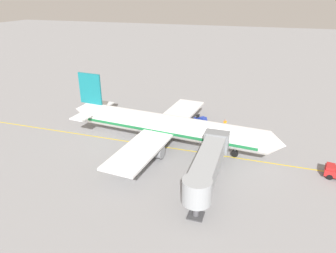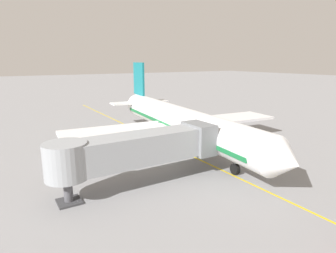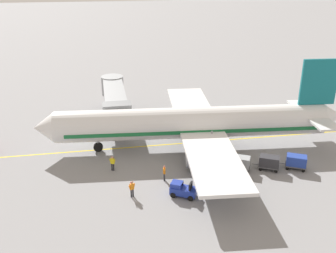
{
  "view_description": "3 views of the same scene",
  "coord_description": "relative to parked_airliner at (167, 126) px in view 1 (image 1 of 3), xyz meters",
  "views": [
    {
      "loc": [
        42.49,
        16.15,
        23.55
      ],
      "look_at": [
        -2.45,
        1.55,
        2.66
      ],
      "focal_mm": 32.68,
      "sensor_mm": 36.0,
      "label": 1
    },
    {
      "loc": [
        19.21,
        32.49,
        11.02
      ],
      "look_at": [
        0.27,
        1.48,
        2.64
      ],
      "focal_mm": 30.83,
      "sensor_mm": 36.0,
      "label": 2
    },
    {
      "loc": [
        -42.8,
        12.29,
        20.77
      ],
      "look_at": [
        -2.9,
        5.12,
        3.66
      ],
      "focal_mm": 41.47,
      "sensor_mm": 36.0,
      "label": 3
    }
  ],
  "objects": [
    {
      "name": "baggage_cart_second_in_train",
      "position": [
        -6.8,
        -6.77,
        -2.24
      ],
      "size": [
        2.17,
        2.89,
        1.58
      ],
      "color": "#4C4C51",
      "rests_on": "ground"
    },
    {
      "name": "gate_lead_in_line",
      "position": [
        1.37,
        -1.7,
        -3.18
      ],
      "size": [
        0.24,
        80.0,
        0.01
      ],
      "primitive_type": "cube",
      "color": "gold",
      "rests_on": "ground"
    },
    {
      "name": "jet_bridge",
      "position": [
        10.29,
        8.86,
        0.27
      ],
      "size": [
        15.42,
        3.5,
        4.98
      ],
      "color": "#93999E",
      "rests_on": "ground"
    },
    {
      "name": "baggage_cart_front",
      "position": [
        -6.32,
        -3.62,
        -2.24
      ],
      "size": [
        2.17,
        2.89,
        1.58
      ],
      "color": "#4C4C51",
      "rests_on": "ground"
    },
    {
      "name": "ground_crew_loader",
      "position": [
        -7.05,
        4.81,
        -2.23
      ],
      "size": [
        0.73,
        0.28,
        1.69
      ],
      "color": "#232328",
      "rests_on": "ground"
    },
    {
      "name": "ground_plane",
      "position": [
        1.37,
        -1.7,
        -3.19
      ],
      "size": [
        400.0,
        400.0,
        0.0
      ],
      "primitive_type": "plane",
      "color": "gray"
    },
    {
      "name": "baggage_cart_third_in_train",
      "position": [
        -7.17,
        -9.74,
        -2.24
      ],
      "size": [
        2.17,
        2.89,
        1.58
      ],
      "color": "#4C4C51",
      "rests_on": "ground"
    },
    {
      "name": "ground_crew_wing_walker",
      "position": [
        -9.53,
        8.36,
        -2.23
      ],
      "size": [
        0.41,
        0.68,
        1.69
      ],
      "color": "#232328",
      "rests_on": "ground"
    },
    {
      "name": "baggage_tug_lead",
      "position": [
        -10.27,
        3.56,
        -2.47
      ],
      "size": [
        2.27,
        2.77,
        1.62
      ],
      "color": "#1E339E",
      "rests_on": "ground"
    },
    {
      "name": "parked_airliner",
      "position": [
        0.0,
        0.0,
        0.0
      ],
      "size": [
        30.34,
        37.35,
        10.63
      ],
      "color": "white",
      "rests_on": "ground"
    },
    {
      "name": "ground_crew_marshaller",
      "position": [
        -4.0,
        9.95,
        -2.23
      ],
      "size": [
        0.4,
        0.69,
        1.69
      ],
      "color": "#232328",
      "rests_on": "ground"
    }
  ]
}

